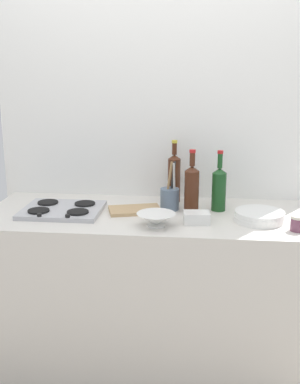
# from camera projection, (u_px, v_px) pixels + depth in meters

# --- Properties ---
(ground_plane) EXTENTS (6.00, 6.00, 0.00)m
(ground_plane) POSITION_uv_depth(u_px,v_px,m) (150.00, 358.00, 2.72)
(ground_plane) COLOR gray
(ground_plane) RESTS_ON ground
(counter_block) EXTENTS (1.80, 0.70, 0.90)m
(counter_block) POSITION_uv_depth(u_px,v_px,m) (150.00, 289.00, 2.61)
(counter_block) COLOR silver
(counter_block) RESTS_ON ground
(backsplash_panel) EXTENTS (1.90, 0.06, 2.41)m
(backsplash_panel) POSITION_uv_depth(u_px,v_px,m) (157.00, 146.00, 2.78)
(backsplash_panel) COLOR white
(backsplash_panel) RESTS_ON ground
(stovetop_hob) EXTENTS (0.42, 0.35, 0.04)m
(stovetop_hob) POSITION_uv_depth(u_px,v_px,m) (62.00, 210.00, 2.51)
(stovetop_hob) COLOR #B2B2B7
(stovetop_hob) RESTS_ON counter_block
(plate_stack) EXTENTS (0.26, 0.25, 0.05)m
(plate_stack) POSITION_uv_depth(u_px,v_px,m) (259.00, 216.00, 2.36)
(plate_stack) COLOR white
(plate_stack) RESTS_ON counter_block
(wine_bottle_leftmost) EXTENTS (0.08, 0.08, 0.34)m
(wine_bottle_leftmost) POSITION_uv_depth(u_px,v_px,m) (192.00, 188.00, 2.49)
(wine_bottle_leftmost) COLOR #472314
(wine_bottle_leftmost) RESTS_ON counter_block
(wine_bottle_mid_left) EXTENTS (0.07, 0.07, 0.36)m
(wine_bottle_mid_left) POSITION_uv_depth(u_px,v_px,m) (174.00, 177.00, 2.68)
(wine_bottle_mid_left) COLOR #472314
(wine_bottle_mid_left) RESTS_ON counter_block
(wine_bottle_mid_right) EXTENTS (0.08, 0.08, 0.33)m
(wine_bottle_mid_right) POSITION_uv_depth(u_px,v_px,m) (219.00, 188.00, 2.52)
(wine_bottle_mid_right) COLOR #19471E
(wine_bottle_mid_right) RESTS_ON counter_block
(mixing_bowl) EXTENTS (0.19, 0.19, 0.07)m
(mixing_bowl) POSITION_uv_depth(u_px,v_px,m) (156.00, 219.00, 2.28)
(mixing_bowl) COLOR white
(mixing_bowl) RESTS_ON counter_block
(butter_dish) EXTENTS (0.14, 0.11, 0.06)m
(butter_dish) POSITION_uv_depth(u_px,v_px,m) (197.00, 218.00, 2.33)
(butter_dish) COLOR white
(butter_dish) RESTS_ON counter_block
(utensil_crock) EXTENTS (0.10, 0.10, 0.27)m
(utensil_crock) POSITION_uv_depth(u_px,v_px,m) (170.00, 198.00, 2.54)
(utensil_crock) COLOR slate
(utensil_crock) RESTS_ON counter_block
(condiment_jar_front) EXTENTS (0.07, 0.07, 0.08)m
(condiment_jar_front) POSITION_uv_depth(u_px,v_px,m) (298.00, 223.00, 2.21)
(condiment_jar_front) COLOR #66384C
(condiment_jar_front) RESTS_ON counter_block
(cutting_board) EXTENTS (0.31, 0.24, 0.02)m
(cutting_board) POSITION_uv_depth(u_px,v_px,m) (135.00, 210.00, 2.52)
(cutting_board) COLOR tan
(cutting_board) RESTS_ON counter_block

